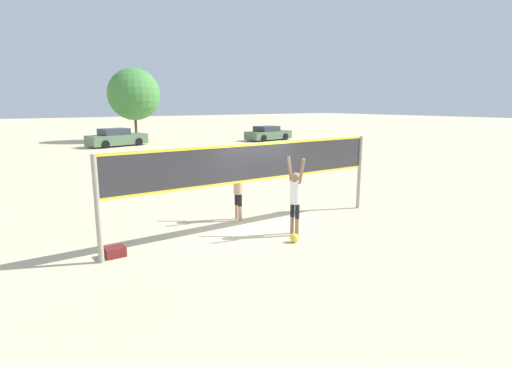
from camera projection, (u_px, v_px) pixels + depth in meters
ground_plane at (256, 229)px, 11.23m from camera, size 200.00×200.00×0.00m
volleyball_net at (256, 169)px, 10.89m from camera, size 8.49×0.12×2.43m
player_spiker at (295, 194)px, 10.60m from camera, size 0.28×0.70×2.11m
player_blocker at (238, 187)px, 11.98m from camera, size 0.28×0.68×1.98m
volleyball at (294, 238)px, 10.17m from camera, size 0.23×0.23×0.23m
gear_bag at (115, 252)px, 9.23m from camera, size 0.45×0.35×0.23m
parked_car_near at (117, 138)px, 32.95m from camera, size 5.05×2.80×1.47m
parked_car_far at (268, 134)px, 38.27m from camera, size 4.77×2.35×1.36m
tree_left_cluster at (134, 94)px, 36.98m from camera, size 4.78×4.78×6.71m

